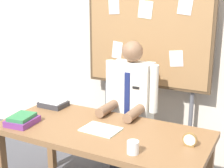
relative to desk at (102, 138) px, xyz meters
name	(u,v)px	position (x,y,z in m)	size (l,w,h in m)	color
back_wall	(154,41)	(0.00, 1.18, 0.68)	(6.40, 0.08, 2.70)	beige
desk	(102,138)	(0.00, 0.00, 0.00)	(1.79, 0.82, 0.76)	brown
person	(131,117)	(0.00, 0.60, -0.01)	(0.55, 0.56, 1.43)	#2D2D33
bulletin_board	(147,34)	(0.00, 0.98, 0.78)	(1.38, 0.09, 2.06)	#4C3823
book_stack	(22,120)	(-0.67, -0.22, 0.12)	(0.23, 0.27, 0.08)	#72337F
open_notebook	(101,129)	(0.00, -0.02, 0.09)	(0.31, 0.22, 0.01)	silver
desk_clock	(190,140)	(0.73, 0.03, 0.13)	(0.11, 0.04, 0.11)	olive
coffee_mug	(133,147)	(0.41, -0.27, 0.13)	(0.09, 0.09, 0.09)	white
paper_tray	(53,104)	(-0.71, 0.27, 0.11)	(0.26, 0.20, 0.06)	#333338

